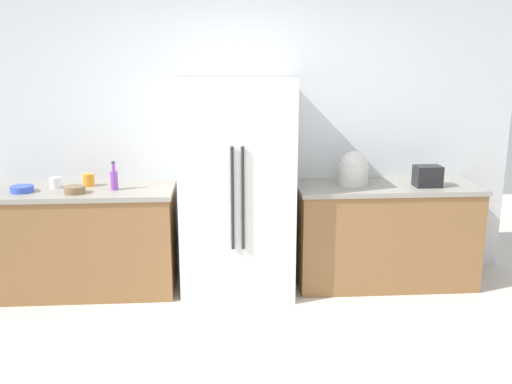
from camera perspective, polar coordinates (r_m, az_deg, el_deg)
kitchen_back_panel at (r=4.89m, az=-0.45°, el=7.61°), size 4.71×0.10×2.86m
counter_left at (r=4.86m, az=-17.08°, el=-4.87°), size 1.47×0.63×0.89m
counter_right at (r=4.95m, az=13.23°, el=-4.30°), size 1.56×0.63×0.89m
refrigerator at (r=4.55m, az=-2.09°, el=0.40°), size 0.92×0.73×1.80m
toaster at (r=4.84m, az=17.45°, el=1.59°), size 0.22×0.16×0.18m
rice_cooker at (r=4.76m, az=10.16°, el=2.35°), size 0.25×0.25×0.29m
bottle_a at (r=4.65m, az=-14.57°, el=1.30°), size 0.06×0.06×0.24m
cup_a at (r=4.86m, az=-17.05°, el=1.21°), size 0.10×0.10×0.10m
cup_b at (r=4.87m, az=-20.17°, el=0.92°), size 0.09×0.09×0.09m
bowl_a at (r=4.62m, az=-18.36°, el=0.23°), size 0.17×0.17×0.06m
bowl_b at (r=4.82m, az=-23.21°, el=0.29°), size 0.18×0.18×0.05m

